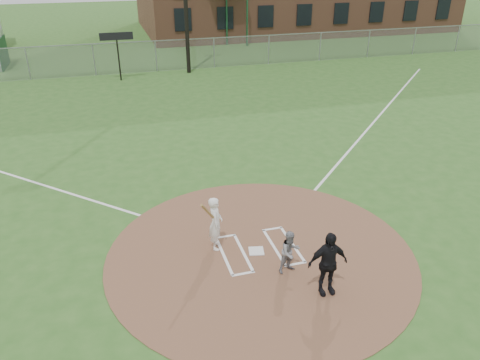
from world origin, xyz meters
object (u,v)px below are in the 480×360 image
object	(u,v)px
home_plate	(256,251)
batter_at_plate	(216,223)
umpire	(328,263)
catcher	(290,252)

from	to	relation	value
home_plate	batter_at_plate	xyz separation A→B (m)	(-1.01, 0.52, 0.78)
home_plate	umpire	xyz separation A→B (m)	(1.09, -2.06, 0.82)
umpire	batter_at_plate	distance (m)	3.32
catcher	home_plate	bearing A→B (deg)	103.76
umpire	batter_at_plate	size ratio (longest dim) A/B	0.94
catcher	batter_at_plate	distance (m)	2.22
home_plate	umpire	bearing A→B (deg)	-62.20
catcher	umpire	bearing A→B (deg)	-76.19
catcher	batter_at_plate	size ratio (longest dim) A/B	0.66
catcher	umpire	size ratio (longest dim) A/B	0.70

